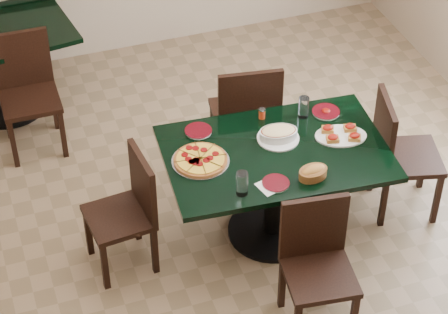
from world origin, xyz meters
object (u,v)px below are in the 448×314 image
object	(u,v)px
main_table	(275,172)
lasagna_casserole	(278,134)
chair_right	(397,149)
back_chair_near	(27,86)
chair_near	(317,258)
bruschetta_platter	(341,134)
chair_far	(247,113)
chair_left	(130,206)
pepperoni_pizza	(200,160)
bread_basket	(313,172)

from	to	relation	value
main_table	lasagna_casserole	bearing A→B (deg)	66.58
chair_right	back_chair_near	size ratio (longest dim) A/B	1.01
main_table	chair_near	xyz separation A→B (m)	(-0.03, -0.78, -0.06)
bruschetta_platter	lasagna_casserole	bearing A→B (deg)	178.83
chair_far	chair_left	distance (m)	1.22
main_table	pepperoni_pizza	xyz separation A→B (m)	(-0.51, 0.06, 0.20)
chair_far	bread_basket	size ratio (longest dim) A/B	4.66
back_chair_near	bruschetta_platter	size ratio (longest dim) A/B	2.35
chair_far	back_chair_near	world-z (taller)	chair_far
chair_left	bread_basket	bearing A→B (deg)	65.40
pepperoni_pizza	bread_basket	world-z (taller)	bread_basket
main_table	lasagna_casserole	xyz separation A→B (m)	(0.06, 0.12, 0.23)
main_table	pepperoni_pizza	size ratio (longest dim) A/B	4.07
chair_right	lasagna_casserole	size ratio (longest dim) A/B	3.33
chair_far	chair_right	distance (m)	1.13
chair_far	chair_near	xyz separation A→B (m)	(-0.08, -1.47, -0.06)
chair_far	back_chair_near	xyz separation A→B (m)	(-1.47, 0.93, -0.03)
chair_far	chair_near	size ratio (longest dim) A/B	1.10
lasagna_casserole	chair_left	bearing A→B (deg)	-169.71
chair_right	chair_left	bearing A→B (deg)	101.61
back_chair_near	lasagna_casserole	distance (m)	2.13
chair_left	lasagna_casserole	bearing A→B (deg)	87.00
main_table	bruschetta_platter	distance (m)	0.51
chair_far	bread_basket	bearing A→B (deg)	103.05
chair_left	chair_right	bearing A→B (deg)	81.69
chair_near	chair_left	world-z (taller)	chair_near
chair_far	lasagna_casserole	xyz separation A→B (m)	(0.01, -0.57, 0.23)
chair_near	chair_right	distance (m)	1.21
main_table	chair_left	bearing A→B (deg)	-179.70
chair_left	bread_basket	distance (m)	1.23
bread_basket	bruschetta_platter	size ratio (longest dim) A/B	0.53
chair_right	chair_far	bearing A→B (deg)	65.05
chair_far	chair_near	distance (m)	1.47
lasagna_casserole	bread_basket	distance (m)	0.44
pepperoni_pizza	lasagna_casserole	xyz separation A→B (m)	(0.57, 0.06, 0.03)
chair_left	pepperoni_pizza	xyz separation A→B (m)	(0.49, -0.01, 0.27)
pepperoni_pizza	lasagna_casserole	distance (m)	0.57
main_table	bruschetta_platter	xyz separation A→B (m)	(0.47, -0.00, 0.21)
chair_far	back_chair_near	distance (m)	1.74
back_chair_near	bread_basket	distance (m)	2.50
chair_far	bruschetta_platter	xyz separation A→B (m)	(0.42, -0.69, 0.21)
chair_far	back_chair_near	bearing A→B (deg)	-23.52
chair_near	main_table	bearing A→B (deg)	95.05
chair_far	chair_near	bearing A→B (deg)	95.61
chair_near	back_chair_near	distance (m)	2.77
lasagna_casserole	bruschetta_platter	distance (m)	0.43
chair_near	pepperoni_pizza	distance (m)	1.00
chair_far	chair_left	size ratio (longest dim) A/B	1.13
bruschetta_platter	chair_right	bearing A→B (deg)	11.81
chair_left	bread_basket	size ratio (longest dim) A/B	4.11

